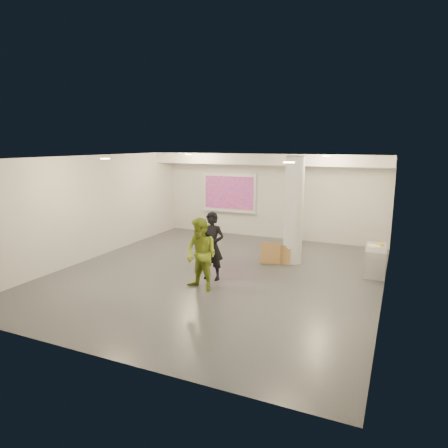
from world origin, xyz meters
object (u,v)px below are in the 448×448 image
at_px(projection_screen, 229,193).
at_px(woman, 212,246).
at_px(column, 294,210).
at_px(credenza, 375,260).
at_px(man, 201,255).

height_order(projection_screen, woman, projection_screen).
xyz_separation_m(column, credenza, (2.22, -0.06, -1.15)).
bearing_deg(credenza, woman, -151.90).
distance_m(column, credenza, 2.50).
height_order(credenza, man, man).
relative_size(woman, man, 1.01).
distance_m(projection_screen, man, 5.94).
relative_size(projection_screen, man, 1.25).
relative_size(column, projection_screen, 1.43).
height_order(column, projection_screen, column).
distance_m(woman, man, 0.78).
relative_size(column, man, 1.78).
distance_m(credenza, man, 4.65).
distance_m(credenza, woman, 4.29).
bearing_deg(column, projection_screen, 139.44).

